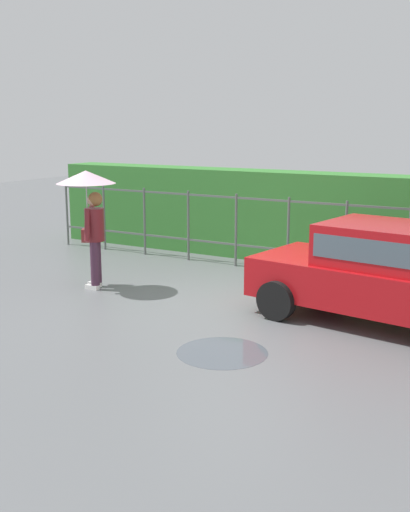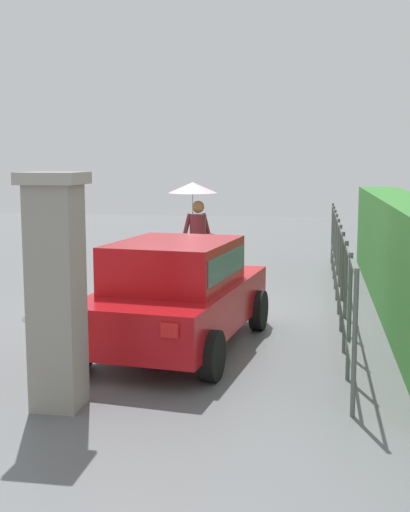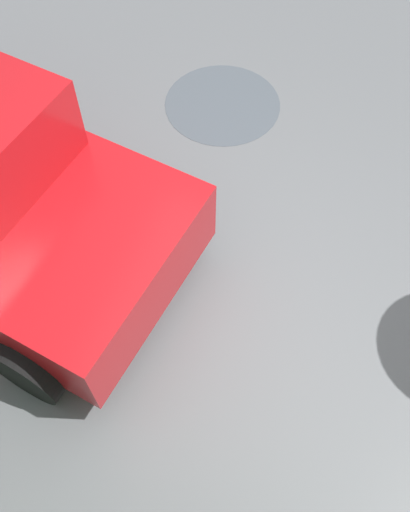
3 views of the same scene
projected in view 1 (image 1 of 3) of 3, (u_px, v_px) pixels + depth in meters
ground_plane at (231, 304)px, 10.16m from camera, size 40.00×40.00×0.00m
car at (384, 270)px, 9.03m from camera, size 3.90×2.25×1.48m
pedestrian at (89, 200)px, 10.78m from camera, size 1.02×1.02×2.10m
fence_section at (262, 229)px, 12.41m from camera, size 10.40×0.05×1.50m
hedge_row at (284, 216)px, 13.31m from camera, size 11.35×0.90×1.90m
puddle_near at (222, 352)px, 8.00m from camera, size 1.18×1.18×0.00m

